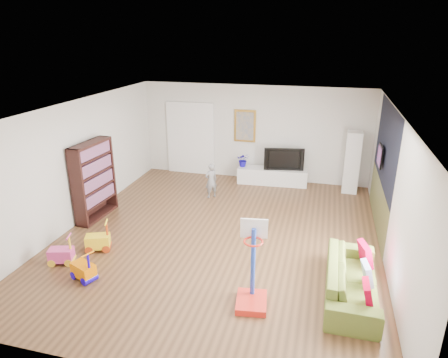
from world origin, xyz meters
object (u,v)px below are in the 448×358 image
(bookshelf, at_px, (94,181))
(sofa, at_px, (352,280))
(media_console, at_px, (272,176))
(basketball_hoop, at_px, (252,267))

(bookshelf, xyz_separation_m, sofa, (5.62, -1.61, -0.60))
(bookshelf, bearing_deg, media_console, 44.46)
(bookshelf, height_order, basketball_hoop, bookshelf)
(bookshelf, bearing_deg, basketball_hoop, -25.70)
(sofa, height_order, basketball_hoop, basketball_hoop)
(sofa, xyz_separation_m, basketball_hoop, (-1.52, -0.65, 0.41))
(sofa, bearing_deg, media_console, 23.26)
(media_console, relative_size, sofa, 0.95)
(media_console, distance_m, bookshelf, 4.87)
(sofa, bearing_deg, bookshelf, 74.74)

